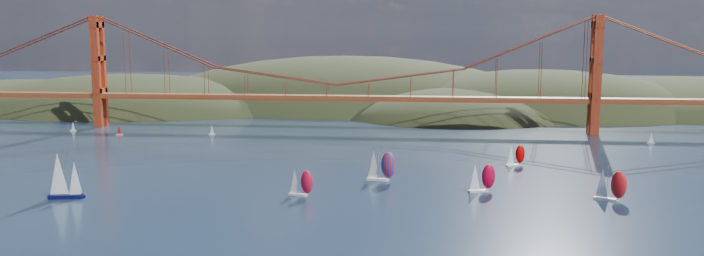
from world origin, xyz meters
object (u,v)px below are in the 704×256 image
(racer_0, at_px, (300,182))
(sloop_navy, at_px, (63,176))
(racer_2, at_px, (610,184))
(racer_3, at_px, (515,155))
(racer_rwb, at_px, (381,165))
(racer_1, at_px, (481,177))

(racer_0, bearing_deg, sloop_navy, -157.58)
(sloop_navy, distance_m, racer_2, 156.96)
(racer_3, bearing_deg, racer_2, -94.33)
(racer_3, bearing_deg, racer_rwb, -174.96)
(sloop_navy, bearing_deg, racer_1, -2.56)
(sloop_navy, distance_m, racer_rwb, 95.43)
(racer_1, relative_size, racer_2, 0.95)
(racer_2, bearing_deg, racer_rwb, -169.04)
(racer_3, bearing_deg, sloop_navy, 177.33)
(racer_1, distance_m, racer_rwb, 33.45)
(racer_rwb, bearing_deg, racer_2, -4.64)
(racer_2, relative_size, racer_rwb, 0.93)
(sloop_navy, xyz_separation_m, racer_rwb, (89.59, 32.83, -1.37))
(sloop_navy, bearing_deg, racer_3, 12.28)
(racer_3, relative_size, racer_rwb, 0.78)
(sloop_navy, relative_size, racer_1, 1.54)
(sloop_navy, relative_size, racer_0, 1.69)
(racer_3, bearing_deg, racer_1, -137.39)
(sloop_navy, height_order, racer_3, sloop_navy)
(racer_1, relative_size, racer_rwb, 0.88)
(racer_0, height_order, racer_1, racer_1)
(racer_1, height_order, racer_rwb, racer_rwb)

